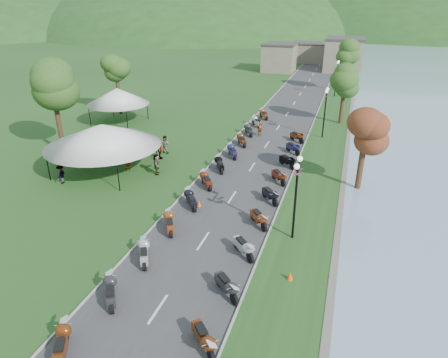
% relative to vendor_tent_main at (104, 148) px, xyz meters
% --- Properties ---
extents(road, '(7.00, 120.00, 0.02)m').
position_rel_vendor_tent_main_xyz_m(road, '(11.48, 16.37, -1.99)').
color(road, '#3C3C3F').
rests_on(road, ground).
extents(hills_backdrop, '(360.00, 120.00, 76.00)m').
position_rel_vendor_tent_main_xyz_m(hills_backdrop, '(11.48, 176.37, -2.00)').
color(hills_backdrop, '#285621').
rests_on(hills_backdrop, ground).
extents(far_building, '(18.00, 16.00, 5.00)m').
position_rel_vendor_tent_main_xyz_m(far_building, '(9.48, 61.37, 0.50)').
color(far_building, gray).
rests_on(far_building, ground).
extents(moto_row_left, '(2.60, 45.58, 1.10)m').
position_rel_vendor_tent_main_xyz_m(moto_row_left, '(9.10, -2.21, -1.45)').
color(moto_row_left, '#331411').
rests_on(moto_row_left, ground).
extents(moto_row_right, '(2.60, 36.60, 1.10)m').
position_rel_vendor_tent_main_xyz_m(moto_row_right, '(14.21, -4.84, -1.45)').
color(moto_row_right, '#331411').
rests_on(moto_row_right, ground).
extents(vendor_tent_main, '(6.26, 6.26, 4.00)m').
position_rel_vendor_tent_main_xyz_m(vendor_tent_main, '(0.00, 0.00, 0.00)').
color(vendor_tent_main, white).
rests_on(vendor_tent_main, ground).
extents(vendor_tent_side, '(4.71, 4.71, 4.00)m').
position_rel_vendor_tent_main_xyz_m(vendor_tent_side, '(-6.38, 12.77, 0.00)').
color(vendor_tent_side, white).
rests_on(vendor_tent_side, ground).
extents(tree_park_left, '(3.82, 3.82, 10.62)m').
position_rel_vendor_tent_main_xyz_m(tree_park_left, '(-6.16, 2.41, 3.31)').
color(tree_park_left, '#376221').
rests_on(tree_park_left, ground).
extents(tree_lakeside, '(2.64, 2.64, 7.33)m').
position_rel_vendor_tent_main_xyz_m(tree_lakeside, '(20.14, 2.84, 1.66)').
color(tree_lakeside, '#376221').
rests_on(tree_lakeside, ground).
extents(pedestrian_a, '(0.67, 0.69, 1.53)m').
position_rel_vendor_tent_main_xyz_m(pedestrian_a, '(1.77, 0.44, -2.00)').
color(pedestrian_a, slate).
rests_on(pedestrian_a, ground).
extents(pedestrian_b, '(0.85, 0.53, 1.67)m').
position_rel_vendor_tent_main_xyz_m(pedestrian_b, '(2.91, 5.29, -2.00)').
color(pedestrian_b, slate).
rests_on(pedestrian_b, ground).
extents(pedestrian_c, '(0.61, 1.06, 1.53)m').
position_rel_vendor_tent_main_xyz_m(pedestrian_c, '(-1.86, -3.31, -2.00)').
color(pedestrian_c, slate).
rests_on(pedestrian_c, ground).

